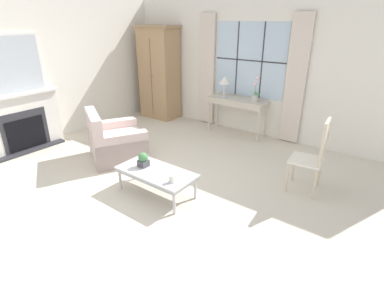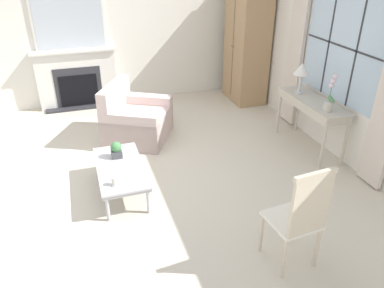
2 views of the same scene
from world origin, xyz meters
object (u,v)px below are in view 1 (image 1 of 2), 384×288
(console_table, at_px, (238,103))
(potted_plant_small, at_px, (143,160))
(coffee_table, at_px, (156,173))
(pillar_candle, at_px, (172,179))
(potted_orchid, at_px, (255,94))
(fireplace, at_px, (20,116))
(table_lamp, at_px, (225,81))
(armchair_upholstered, at_px, (115,143))
(armoire, at_px, (159,73))
(side_chair_wooden, at_px, (315,152))

(console_table, bearing_deg, potted_plant_small, -88.74)
(coffee_table, xyz_separation_m, pillar_candle, (0.39, -0.11, 0.09))
(potted_orchid, bearing_deg, pillar_candle, -84.57)
(fireplace, relative_size, potted_orchid, 4.00)
(console_table, relative_size, coffee_table, 1.12)
(table_lamp, distance_m, potted_plant_small, 2.94)
(potted_plant_small, bearing_deg, pillar_candle, -9.70)
(potted_orchid, relative_size, coffee_table, 0.46)
(fireplace, distance_m, armchair_upholstered, 1.93)
(armchair_upholstered, bearing_deg, potted_plant_small, -21.01)
(armoire, height_order, potted_plant_small, armoire)
(armoire, bearing_deg, potted_plant_small, -51.35)
(fireplace, bearing_deg, coffee_table, 6.15)
(coffee_table, bearing_deg, potted_plant_small, -179.22)
(table_lamp, distance_m, pillar_candle, 3.19)
(fireplace, distance_m, side_chair_wooden, 5.20)
(console_table, bearing_deg, potted_orchid, -8.22)
(table_lamp, height_order, potted_plant_small, table_lamp)
(fireplace, height_order, potted_orchid, fireplace)
(potted_orchid, xyz_separation_m, armchair_upholstered, (-1.54, -2.38, -0.67))
(armchair_upholstered, relative_size, side_chair_wooden, 1.15)
(console_table, height_order, table_lamp, table_lamp)
(coffee_table, height_order, pillar_candle, pillar_candle)
(potted_orchid, relative_size, armchair_upholstered, 0.41)
(potted_plant_small, relative_size, pillar_candle, 1.82)
(armoire, height_order, coffee_table, armoire)
(fireplace, xyz_separation_m, side_chair_wooden, (4.90, 1.74, -0.05))
(armoire, height_order, side_chair_wooden, armoire)
(potted_orchid, distance_m, potted_plant_small, 2.89)
(armchair_upholstered, xyz_separation_m, pillar_candle, (1.82, -0.56, 0.13))
(armoire, xyz_separation_m, potted_orchid, (2.62, -0.01, -0.15))
(side_chair_wooden, xyz_separation_m, potted_plant_small, (-2.00, -1.41, -0.15))
(potted_orchid, bearing_deg, fireplace, -135.79)
(armchair_upholstered, distance_m, coffee_table, 1.50)
(fireplace, height_order, coffee_table, fireplace)
(potted_orchid, xyz_separation_m, coffee_table, (-0.11, -2.83, -0.63))
(table_lamp, bearing_deg, coffee_table, -77.67)
(fireplace, bearing_deg, side_chair_wooden, 19.58)
(console_table, relative_size, armchair_upholstered, 1.00)
(table_lamp, bearing_deg, console_table, 10.38)
(fireplace, height_order, table_lamp, fireplace)
(fireplace, relative_size, pillar_candle, 18.28)
(table_lamp, bearing_deg, side_chair_wooden, -31.00)
(armchair_upholstered, distance_m, side_chair_wooden, 3.34)
(console_table, bearing_deg, table_lamp, -169.62)
(side_chair_wooden, distance_m, pillar_candle, 2.05)
(side_chair_wooden, relative_size, pillar_candle, 9.66)
(fireplace, bearing_deg, console_table, 48.67)
(armoire, relative_size, table_lamp, 4.79)
(potted_orchid, distance_m, pillar_candle, 3.00)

